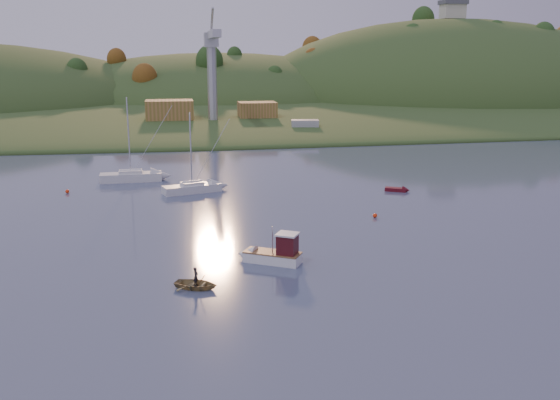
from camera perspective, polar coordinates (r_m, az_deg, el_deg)
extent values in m
cube|color=#2F471C|center=(257.85, -8.29, 9.21)|extent=(620.00, 220.00, 1.50)
ellipsoid|color=#2F471C|center=(193.11, -7.65, 7.86)|extent=(640.00, 150.00, 7.00)
ellipsoid|color=#2F471C|center=(238.46, -5.70, 8.95)|extent=(140.00, 120.00, 36.00)
ellipsoid|color=#2F471C|center=(245.44, 15.03, 8.69)|extent=(150.00, 130.00, 60.00)
cube|color=beige|center=(245.16, 15.51, 16.27)|extent=(8.00, 6.00, 5.00)
cube|color=#595960|center=(245.37, 15.55, 17.01)|extent=(9.00, 7.00, 1.50)
cube|color=slate|center=(150.61, -5.02, 6.84)|extent=(42.00, 16.00, 2.40)
cube|color=olive|center=(150.68, -10.06, 8.07)|extent=(11.00, 8.00, 4.80)
cube|color=olive|center=(153.15, -2.10, 8.20)|extent=(9.00, 7.00, 4.00)
cylinder|color=#B7B7BC|center=(147.57, -6.22, 10.66)|extent=(2.20, 2.20, 18.00)
cube|color=#B7B7BC|center=(147.43, -6.31, 14.34)|extent=(3.20, 3.20, 3.20)
cube|color=#B7B7BC|center=(138.48, -6.07, 14.83)|extent=(1.80, 18.00, 1.60)
cube|color=#B7B7BC|center=(152.44, -6.45, 14.68)|extent=(1.80, 10.00, 1.60)
cube|color=white|center=(55.71, -0.70, -5.29)|extent=(5.27, 4.11, 0.91)
cone|color=white|center=(56.61, -3.09, -5.00)|extent=(2.44, 2.46, 1.82)
cube|color=brown|center=(55.56, -0.70, -4.82)|extent=(5.30, 4.15, 0.12)
cube|color=#481015|center=(54.82, 0.68, -4.10)|extent=(2.16, 2.12, 1.82)
cube|color=white|center=(54.54, 0.68, -3.14)|extent=(2.43, 2.39, 0.15)
cylinder|color=silver|center=(55.20, -0.70, -3.65)|extent=(0.10, 0.10, 2.42)
cube|color=silver|center=(83.85, -8.04, 1.04)|extent=(8.04, 4.41, 1.06)
cube|color=silver|center=(83.72, -8.06, 1.42)|extent=(3.26, 2.48, 0.67)
cylinder|color=silver|center=(82.88, -8.16, 4.64)|extent=(0.18, 0.18, 9.62)
cylinder|color=silver|center=(83.67, -8.06, 1.59)|extent=(2.98, 0.99, 0.12)
cylinder|color=silver|center=(83.65, -8.06, 1.66)|extent=(2.68, 1.11, 0.36)
cube|color=silver|center=(92.89, -13.47, 2.05)|extent=(8.83, 3.01, 1.20)
cube|color=silver|center=(92.77, -13.49, 2.44)|extent=(3.35, 2.11, 0.76)
cylinder|color=silver|center=(91.93, -13.67, 5.75)|extent=(0.18, 0.18, 10.90)
cylinder|color=silver|center=(92.72, -13.50, 2.59)|extent=(3.49, 0.28, 0.12)
cylinder|color=silver|center=(92.70, -13.50, 2.65)|extent=(3.06, 0.50, 0.36)
imported|color=#8E7E4E|center=(50.28, -7.68, -7.64)|extent=(4.19, 3.69, 0.72)
imported|color=black|center=(50.14, -7.69, -7.21)|extent=(0.56, 0.65, 1.51)
cube|color=#550C15|center=(85.35, 10.52, 0.96)|extent=(3.01, 2.24, 0.47)
cone|color=#550C15|center=(85.23, 11.46, 0.90)|extent=(1.37, 1.44, 1.12)
cube|color=slate|center=(139.32, 2.28, 6.23)|extent=(14.62, 7.08, 1.80)
cube|color=#B7B7BC|center=(139.14, 2.29, 6.84)|extent=(6.40, 3.88, 2.40)
sphere|color=#FF360D|center=(71.36, 8.68, -1.41)|extent=(0.50, 0.50, 0.50)
sphere|color=#FF360D|center=(87.39, -18.87, 0.75)|extent=(0.50, 0.50, 0.50)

